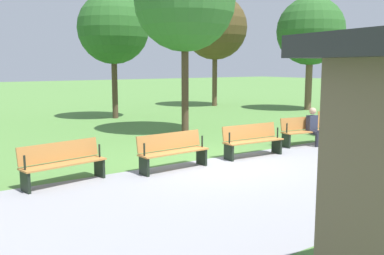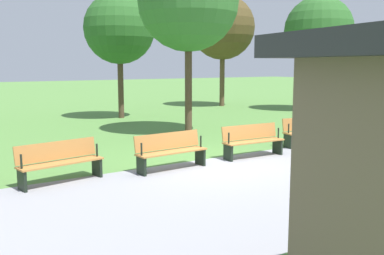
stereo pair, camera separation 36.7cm
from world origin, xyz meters
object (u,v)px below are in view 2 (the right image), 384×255
object	(u,v)px
bench_2	(346,123)
tree_1	(319,31)
bench_0	(379,110)
bench_6	(60,161)
bench_5	(171,150)
person_seated	(316,126)
bench_1	(368,116)
tree_0	(188,1)
bench_3	(309,131)
bench_4	(252,140)
tree_3	(119,29)
tree_4	(223,28)

from	to	relation	value
bench_2	tree_1	world-z (taller)	tree_1
bench_0	bench_6	size ratio (longest dim) A/B	0.98
bench_5	person_seated	bearing A→B (deg)	178.13
bench_1	tree_0	bearing A→B (deg)	-0.70
bench_3	bench_4	xyz separation A→B (m)	(2.61, 0.28, 0.00)
bench_1	tree_3	xyz separation A→B (m)	(7.06, -8.50, 3.73)
tree_4	tree_0	bearing A→B (deg)	46.26
person_seated	tree_3	world-z (taller)	tree_3
bench_1	tree_0	xyz separation A→B (m)	(6.85, -2.83, 4.34)
bench_0	bench_4	xyz separation A→B (m)	(10.03, 2.77, 0.00)
bench_3	tree_1	bearing A→B (deg)	-130.83
bench_3	bench_6	xyz separation A→B (m)	(7.83, 0.00, 0.00)
person_seated	tree_3	distance (m)	10.89
person_seated	tree_4	world-z (taller)	tree_4
tree_0	bench_6	bearing A→B (deg)	35.07
bench_2	tree_3	bearing A→B (deg)	-48.33
bench_3	bench_1	bearing A→B (deg)	-155.20
bench_3	tree_0	size ratio (longest dim) A/B	0.28
tree_0	tree_1	size ratio (longest dim) A/B	1.06
bench_4	bench_0	bearing A→B (deg)	-161.42
bench_6	tree_0	world-z (taller)	tree_0
bench_4	bench_3	bearing A→B (deg)	-170.71
person_seated	tree_3	xyz separation A→B (m)	(2.14, -10.06, 3.57)
tree_0	bench_4	bearing A→B (deg)	79.98
person_seated	tree_0	distance (m)	6.37
tree_1	bench_2	bearing A→B (deg)	47.58
tree_0	tree_1	distance (m)	10.85
bench_3	person_seated	xyz separation A→B (m)	(-0.13, 0.17, 0.16)
bench_2	tree_4	world-z (taller)	tree_4
bench_4	bench_5	distance (m)	2.62
tree_1	tree_3	distance (m)	10.97
bench_6	tree_0	distance (m)	8.54
tree_0	bench_2	bearing A→B (deg)	139.98
bench_1	tree_4	distance (m)	11.54
bench_1	bench_5	bearing A→B (deg)	31.05
tree_0	tree_3	size ratio (longest dim) A/B	1.13
bench_2	bench_4	bearing A→B (deg)	24.83
bench_6	tree_3	distance (m)	12.07
bench_1	bench_5	xyz separation A→B (m)	(10.27, 1.68, 0.00)
bench_1	tree_3	bearing A→B (deg)	-28.51
bench_0	tree_4	bearing A→B (deg)	-51.92
bench_0	bench_5	distance (m)	12.95
bench_3	tree_4	xyz separation A→B (m)	(-5.71, -12.09, 4.29)
person_seated	tree_0	xyz separation A→B (m)	(1.94, -4.40, 4.18)
person_seated	bench_4	bearing A→B (deg)	11.76
tree_1	tree_0	bearing A→B (deg)	15.85
bench_5	bench_6	xyz separation A→B (m)	(2.61, -0.28, 0.00)
bench_1	tree_1	size ratio (longest dim) A/B	0.30
bench_0	person_seated	world-z (taller)	person_seated
bench_1	tree_4	size ratio (longest dim) A/B	0.28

